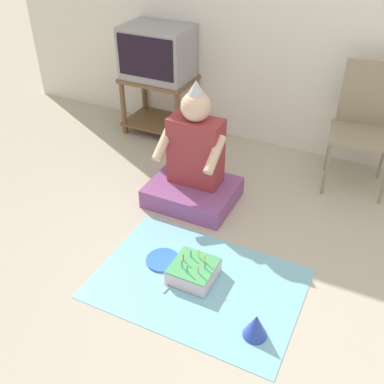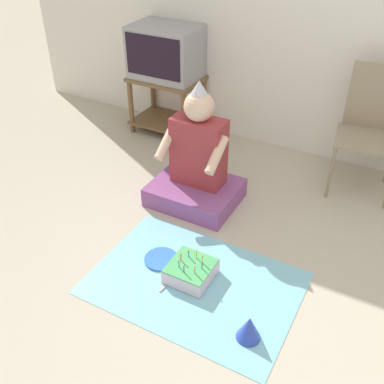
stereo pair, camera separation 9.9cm
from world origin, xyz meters
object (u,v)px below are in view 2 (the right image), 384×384
Objects in this scene: party_hat_blue at (249,328)px; tv at (166,52)px; birthday_cake at (191,271)px; paper_plate at (161,259)px; folding_chair at (371,123)px; person_seated at (197,167)px.

tv is at bearing 131.02° from party_hat_blue.
tv is 2.25× the size of birthday_cake.
paper_plate is (-0.68, 0.27, -0.07)m from party_hat_blue.
folding_chair reaches higher than party_hat_blue.
folding_chair reaches higher than person_seated.
tv is at bearing 177.78° from folding_chair.
tv is 1.20m from person_seated.
party_hat_blue is (0.80, -0.94, -0.19)m from person_seated.
paper_plate is at bearing 170.12° from birthday_cake.
folding_chair is 1.76m from party_hat_blue.
tv is 2.00m from birthday_cake.
paper_plate is at bearing -80.27° from person_seated.
birthday_cake is 0.23m from paper_plate.
party_hat_blue is 0.69× the size of paper_plate.
paper_plate is at bearing -120.90° from folding_chair.
paper_plate is (0.86, -1.50, -0.71)m from tv.
birthday_cake is at bearing -64.27° from person_seated.
party_hat_blue is at bearing -21.40° from paper_plate.
paper_plate is (0.11, -0.67, -0.26)m from person_seated.
paper_plate is (-0.86, -1.43, -0.50)m from folding_chair.
tv is 2.43m from party_hat_blue.
person_seated reaches higher than party_hat_blue.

